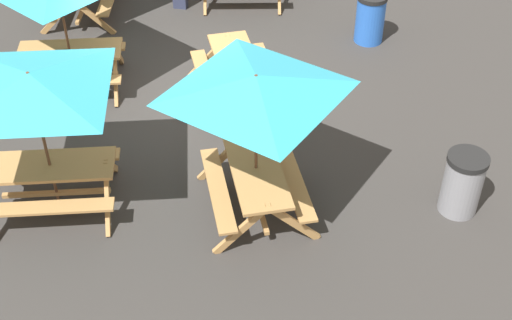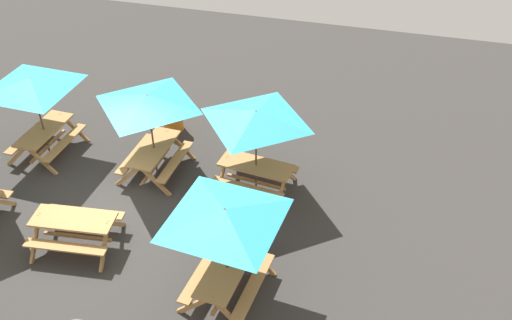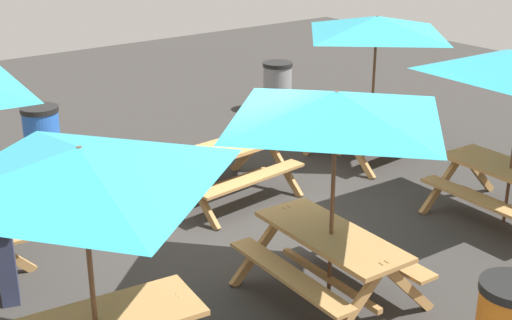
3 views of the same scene
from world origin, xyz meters
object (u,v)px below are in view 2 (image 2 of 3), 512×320
picnic_table_0 (225,221)px  picnic_table_3 (33,89)px  picnic_table_5 (75,225)px  picnic_table_4 (148,106)px  trash_bin_orange (173,114)px  picnic_table_1 (256,122)px  person_standing (236,216)px

picnic_table_0 → picnic_table_3: (-6.13, 3.34, 0.00)m
picnic_table_0 → picnic_table_5: 3.93m
picnic_table_4 → picnic_table_5: 3.27m
picnic_table_3 → trash_bin_orange: 3.75m
picnic_table_3 → picnic_table_4: bearing=-87.8°
picnic_table_1 → person_standing: picnic_table_1 is taller
picnic_table_5 → trash_bin_orange: bearing=79.7°
picnic_table_3 → person_standing: 6.34m
picnic_table_5 → trash_bin_orange: trash_bin_orange is taller
person_standing → picnic_table_1: bearing=21.7°
trash_bin_orange → person_standing: size_ratio=0.59×
trash_bin_orange → person_standing: bearing=-52.1°
picnic_table_0 → picnic_table_3: bearing=67.1°
picnic_table_5 → person_standing: 3.54m
picnic_table_4 → picnic_table_1: bearing=-87.8°
picnic_table_5 → picnic_table_4: bearing=71.1°
picnic_table_1 → trash_bin_orange: picnic_table_1 is taller
trash_bin_orange → person_standing: person_standing is taller
picnic_table_1 → person_standing: size_ratio=1.40×
picnic_table_0 → picnic_table_1: 3.35m
picnic_table_1 → picnic_table_5: picnic_table_1 is taller
picnic_table_4 → person_standing: size_ratio=1.40×
picnic_table_3 → trash_bin_orange: (2.83, 1.95, -1.49)m
picnic_table_3 → picnic_table_5: 4.07m
picnic_table_0 → person_standing: picnic_table_0 is taller
picnic_table_3 → trash_bin_orange: picnic_table_3 is taller
picnic_table_1 → person_standing: bearing=-80.0°
picnic_table_3 → picnic_table_4: size_ratio=1.21×
picnic_table_0 → picnic_table_3: same height
picnic_table_1 → picnic_table_5: bearing=-132.1°
picnic_table_5 → picnic_table_0: bearing=-13.5°
picnic_table_1 → person_standing: 2.28m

